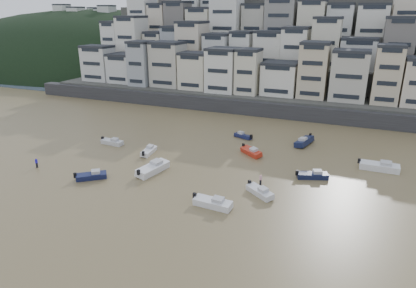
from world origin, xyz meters
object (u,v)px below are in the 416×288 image
at_px(boat_i, 304,141).
at_px(person_blue, 36,163).
at_px(boat_f, 149,150).
at_px(boat_k, 112,141).
at_px(boat_b, 260,191).
at_px(person_pink, 261,179).
at_px(boat_c, 153,167).
at_px(boat_j, 91,175).
at_px(boat_e, 251,151).
at_px(boat_d, 313,174).
at_px(boat_a, 213,202).
at_px(boat_h, 243,135).
at_px(boat_g, 380,165).

xyz_separation_m(boat_i, person_blue, (-39.34, -28.42, 0.02)).
xyz_separation_m(boat_f, boat_k, (-9.21, 1.57, 0.01)).
bearing_deg(boat_b, boat_k, -160.43).
bearing_deg(person_pink, boat_b, -76.85).
distance_m(boat_c, boat_j, 9.50).
bearing_deg(boat_e, boat_d, 10.54).
relative_size(boat_a, boat_j, 1.15).
height_order(boat_a, boat_d, boat_a).
bearing_deg(boat_h, person_pink, 135.27).
relative_size(boat_d, person_pink, 2.96).
height_order(boat_f, boat_h, boat_f).
height_order(boat_e, boat_k, boat_e).
distance_m(boat_h, person_pink, 21.83).
xyz_separation_m(boat_g, boat_i, (-13.26, 7.87, -0.05)).
bearing_deg(boat_f, boat_a, -134.01).
xyz_separation_m(boat_a, boat_d, (11.02, 14.27, -0.08)).
bearing_deg(person_blue, person_pink, 12.34).
distance_m(boat_i, boat_k, 37.46).
relative_size(boat_d, boat_g, 0.78).
relative_size(boat_k, person_blue, 2.88).
height_order(boat_d, person_blue, person_blue).
bearing_deg(person_blue, boat_f, 42.38).
relative_size(person_blue, person_pink, 1.00).
relative_size(boat_f, boat_k, 0.98).
bearing_deg(boat_g, boat_k, -172.54).
xyz_separation_m(boat_f, boat_j, (-2.55, -12.82, 0.01)).
bearing_deg(boat_d, person_pink, -161.94).
height_order(boat_i, boat_k, boat_i).
distance_m(boat_b, boat_k, 33.58).
distance_m(boat_i, person_blue, 48.53).
bearing_deg(boat_e, boat_j, -97.78).
height_order(boat_b, boat_h, boat_b).
distance_m(boat_b, boat_d, 10.56).
bearing_deg(boat_f, boat_b, -116.10).
relative_size(boat_b, boat_i, 0.81).
relative_size(boat_e, person_blue, 3.00).
height_order(boat_f, person_pink, person_pink).
distance_m(boat_g, boat_k, 48.34).
bearing_deg(boat_g, boat_d, -142.70).
bearing_deg(boat_b, boat_i, 120.25).
relative_size(boat_c, person_pink, 3.97).
xyz_separation_m(boat_b, boat_h, (-9.70, 23.22, -0.10)).
bearing_deg(boat_g, boat_e, -176.57).
relative_size(boat_c, boat_e, 1.32).
bearing_deg(boat_a, boat_f, 146.67).
relative_size(boat_b, boat_d, 0.99).
bearing_deg(boat_h, boat_j, 81.66).
distance_m(boat_c, boat_f, 8.64).
xyz_separation_m(boat_c, boat_i, (20.47, 22.79, -0.09)).
relative_size(boat_a, boat_i, 0.92).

